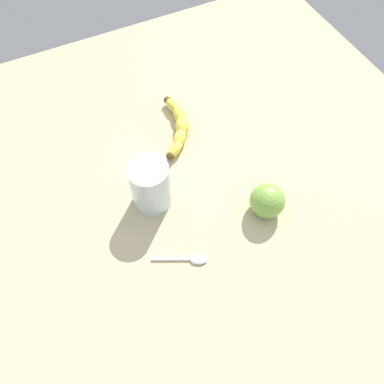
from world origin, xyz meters
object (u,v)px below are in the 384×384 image
Objects in this scene: green_apple_fruit at (267,201)px; teaspoon at (195,259)px; smoothie_glass at (151,186)px; banana at (178,126)px.

green_apple_fruit is 19.21cm from teaspoon.
smoothie_glass reaches higher than teaspoon.
banana is 1.72× the size of teaspoon.
banana is at bearing -41.12° from smoothie_glass.
smoothie_glass reaches higher than green_apple_fruit.
green_apple_fruit reaches higher than banana.
green_apple_fruit reaches higher than teaspoon.
banana is 2.49× the size of green_apple_fruit.
banana is 1.55× the size of smoothie_glass.
teaspoon is (-31.76, 11.10, -1.29)cm from banana.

